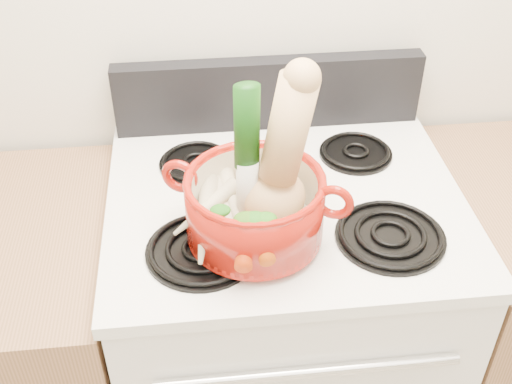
{
  "coord_description": "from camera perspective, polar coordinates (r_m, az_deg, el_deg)",
  "views": [
    {
      "loc": [
        -0.19,
        0.31,
        1.82
      ],
      "look_at": [
        -0.08,
        1.25,
        1.09
      ],
      "focal_mm": 45.0,
      "sensor_mm": 36.0,
      "label": 1
    }
  ],
  "objects": [
    {
      "name": "carrot_2",
      "position": [
        1.21,
        0.13,
        -3.45
      ],
      "size": [
        0.05,
        0.17,
        0.05
      ],
      "primitive_type": "cone",
      "rotation": [
        1.66,
        0.0,
        0.11
      ],
      "color": "#D65A0A",
      "rests_on": "dutch_oven"
    },
    {
      "name": "ginger",
      "position": [
        1.33,
        0.05,
        0.81
      ],
      "size": [
        0.1,
        0.08,
        0.05
      ],
      "primitive_type": "ellipsoid",
      "rotation": [
        0.0,
        0.0,
        -0.28
      ],
      "color": "#CFBC7F",
      "rests_on": "dutch_oven"
    },
    {
      "name": "squash",
      "position": [
        1.18,
        1.74,
        3.39
      ],
      "size": [
        0.22,
        0.19,
        0.33
      ],
      "primitive_type": null,
      "rotation": [
        0.0,
        0.2,
        0.38
      ],
      "color": "#E5BE75",
      "rests_on": "dutch_oven"
    },
    {
      "name": "pot_handle_right",
      "position": [
        1.19,
        6.96,
        -0.89
      ],
      "size": [
        0.08,
        0.04,
        0.08
      ],
      "primitive_type": "torus",
      "rotation": [
        1.57,
        0.0,
        -0.38
      ],
      "color": "#951309",
      "rests_on": "dutch_oven"
    },
    {
      "name": "burner_back_right",
      "position": [
        1.55,
        8.86,
        3.57
      ],
      "size": [
        0.17,
        0.17,
        0.02
      ],
      "primitive_type": "cylinder",
      "color": "black",
      "rests_on": "cooktop"
    },
    {
      "name": "carrot_1",
      "position": [
        1.2,
        -0.97,
        -4.05
      ],
      "size": [
        0.06,
        0.16,
        0.05
      ],
      "primitive_type": "cone",
      "rotation": [
        1.66,
        0.0,
        -0.14
      ],
      "color": "red",
      "rests_on": "dutch_oven"
    },
    {
      "name": "parsnip_0",
      "position": [
        1.27,
        -2.69,
        -1.33
      ],
      "size": [
        0.07,
        0.21,
        0.06
      ],
      "primitive_type": "cone",
      "rotation": [
        1.66,
        0.0,
        0.15
      ],
      "color": "beige",
      "rests_on": "dutch_oven"
    },
    {
      "name": "oven_handle",
      "position": [
        1.3,
        4.71,
        -15.67
      ],
      "size": [
        0.6,
        0.02,
        0.02
      ],
      "primitive_type": "cylinder",
      "rotation": [
        0.0,
        1.57,
        0.0
      ],
      "color": "silver",
      "rests_on": "stove_body"
    },
    {
      "name": "parsnip_2",
      "position": [
        1.28,
        -2.26,
        -0.03
      ],
      "size": [
        0.07,
        0.21,
        0.06
      ],
      "primitive_type": "cone",
      "rotation": [
        1.66,
        0.0,
        0.12
      ],
      "color": "beige",
      "rests_on": "dutch_oven"
    },
    {
      "name": "stove_body",
      "position": [
        1.75,
        2.18,
        -13.05
      ],
      "size": [
        0.76,
        0.65,
        0.92
      ],
      "primitive_type": "cube",
      "color": "white",
      "rests_on": "floor"
    },
    {
      "name": "parsnip_1",
      "position": [
        1.24,
        -4.55,
        -2.33
      ],
      "size": [
        0.07,
        0.22,
        0.06
      ],
      "primitive_type": "cone",
      "rotation": [
        1.66,
        0.0,
        -0.14
      ],
      "color": "beige",
      "rests_on": "dutch_oven"
    },
    {
      "name": "pot_handle_left",
      "position": [
        1.26,
        -6.8,
        1.41
      ],
      "size": [
        0.08,
        0.04,
        0.08
      ],
      "primitive_type": "torus",
      "rotation": [
        1.57,
        0.0,
        -0.38
      ],
      "color": "#951309",
      "rests_on": "dutch_oven"
    },
    {
      "name": "burner_front_right",
      "position": [
        1.32,
        11.86,
        -3.74
      ],
      "size": [
        0.22,
        0.22,
        0.02
      ],
      "primitive_type": "cylinder",
      "color": "black",
      "rests_on": "cooktop"
    },
    {
      "name": "dutch_oven",
      "position": [
        1.24,
        -0.1,
        -1.36
      ],
      "size": [
        0.35,
        0.35,
        0.13
      ],
      "primitive_type": "cylinder",
      "rotation": [
        0.0,
        0.0,
        -0.38
      ],
      "color": "#951309",
      "rests_on": "burner_front_left"
    },
    {
      "name": "carrot_3",
      "position": [
        1.21,
        -0.85,
        -2.96
      ],
      "size": [
        0.12,
        0.1,
        0.04
      ],
      "primitive_type": "cone",
      "rotation": [
        1.66,
        0.0,
        -0.91
      ],
      "color": "#D7400A",
      "rests_on": "dutch_oven"
    },
    {
      "name": "control_backsplash",
      "position": [
        1.61,
        1.15,
        8.77
      ],
      "size": [
        0.76,
        0.05,
        0.18
      ],
      "primitive_type": "cube",
      "color": "black",
      "rests_on": "cooktop"
    },
    {
      "name": "carrot_0",
      "position": [
        1.23,
        0.13,
        -2.86
      ],
      "size": [
        0.06,
        0.18,
        0.05
      ],
      "primitive_type": "cone",
      "rotation": [
        1.66,
        0.0,
        -0.17
      ],
      "color": "#C25509",
      "rests_on": "dutch_oven"
    },
    {
      "name": "cooktop",
      "position": [
        1.42,
        2.62,
        -0.83
      ],
      "size": [
        0.78,
        0.67,
        0.03
      ],
      "primitive_type": "cube",
      "color": "white",
      "rests_on": "stove_body"
    },
    {
      "name": "leek",
      "position": [
        1.18,
        -0.8,
        3.37
      ],
      "size": [
        0.05,
        0.06,
        0.31
      ],
      "primitive_type": "cylinder",
      "rotation": [
        0.03,
        0.0,
        0.12
      ],
      "color": "beige",
      "rests_on": "dutch_oven"
    },
    {
      "name": "burner_back_left",
      "position": [
        1.5,
        -5.32,
        2.7
      ],
      "size": [
        0.17,
        0.17,
        0.02
      ],
      "primitive_type": "cylinder",
      "color": "black",
      "rests_on": "cooktop"
    },
    {
      "name": "parsnip_3",
      "position": [
        1.25,
        -4.5,
        -1.36
      ],
      "size": [
        0.15,
        0.14,
        0.05
      ],
      "primitive_type": "cone",
      "rotation": [
        1.66,
        0.0,
        -0.85
      ],
      "color": "beige",
      "rests_on": "dutch_oven"
    },
    {
      "name": "burner_front_left",
      "position": [
        1.27,
        -4.82,
        -5.06
      ],
      "size": [
        0.22,
        0.22,
        0.02
      ],
      "primitive_type": "cylinder",
      "color": "black",
      "rests_on": "cooktop"
    }
  ]
}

